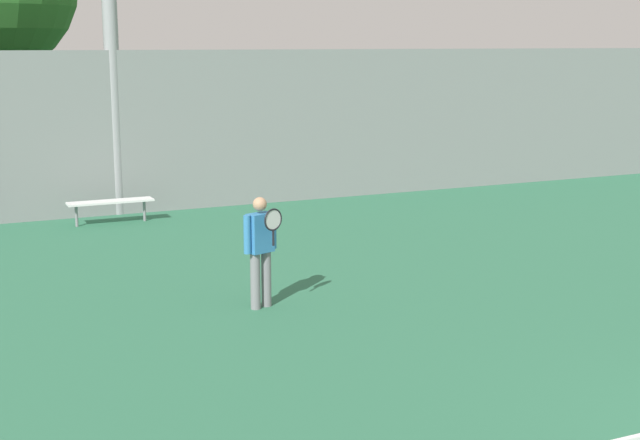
% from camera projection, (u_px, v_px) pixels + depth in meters
% --- Properties ---
extents(tennis_player, '(0.54, 0.48, 1.59)m').
position_uv_depth(tennis_player, '(261.00, 246.00, 12.43)').
color(tennis_player, slate).
rests_on(tennis_player, ground_plane).
extents(bench_courtside_far, '(1.75, 0.40, 0.48)m').
position_uv_depth(bench_courtside_far, '(111.00, 203.00, 18.33)').
color(bench_courtside_far, white).
rests_on(bench_courtside_far, ground_plane).
extents(back_fence, '(30.67, 0.06, 3.52)m').
position_uv_depth(back_fence, '(259.00, 128.00, 20.40)').
color(back_fence, gray).
rests_on(back_fence, ground_plane).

